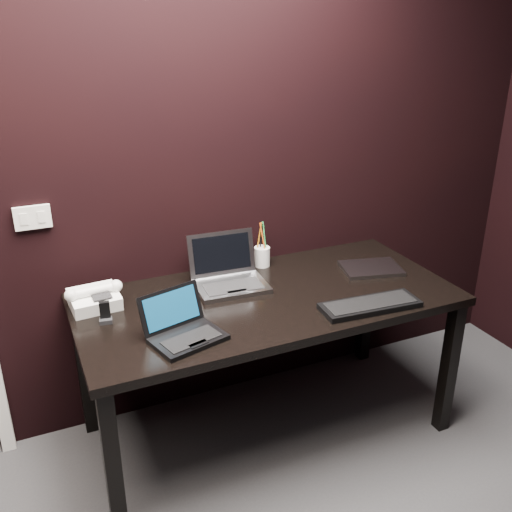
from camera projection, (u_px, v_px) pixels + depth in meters
name	position (u px, v px, depth m)	size (l,w,h in m)	color
wall_back	(171.00, 161.00, 2.58)	(4.00, 4.00, 0.00)	black
wall_switch	(32.00, 217.00, 2.41)	(0.15, 0.02, 0.10)	silver
desk	(267.00, 311.00, 2.60)	(1.70, 0.80, 0.74)	black
netbook	(183.00, 330.00, 2.22)	(0.32, 0.30, 0.17)	black
silver_laptop	(229.00, 277.00, 2.66)	(0.34, 0.31, 0.22)	gray
ext_keyboard	(370.00, 305.00, 2.46)	(0.45, 0.18, 0.03)	black
closed_laptop	(371.00, 268.00, 2.83)	(0.33, 0.27, 0.02)	gray
desk_phone	(94.00, 298.00, 2.45)	(0.25, 0.20, 0.12)	white
mobile_phone	(105.00, 315.00, 2.34)	(0.06, 0.05, 0.09)	black
pen_cup	(262.00, 256.00, 2.86)	(0.10, 0.10, 0.23)	silver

